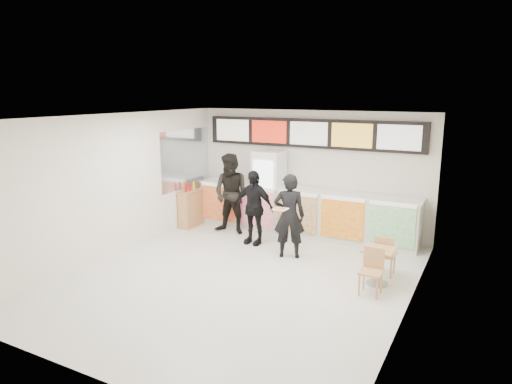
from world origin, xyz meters
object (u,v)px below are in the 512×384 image
Objects in this scene: customer_main at (289,216)px; customer_mid at (253,207)px; service_counter at (303,211)px; customer_left at (232,194)px; condiment_ledge at (192,208)px; drinks_fridge at (269,190)px; cafe_table at (379,260)px.

customer_mid is (-1.08, 0.44, -0.04)m from customer_main.
customer_mid is (-0.74, -1.18, 0.28)m from service_counter.
customer_main is 1.17m from customer_mid.
customer_left is 1.75× the size of condiment_ledge.
condiment_ledge is (-2.08, 0.50, -0.37)m from customer_mid.
drinks_fridge is 2.08m from condiment_ledge.
customer_left is 1.16× the size of customer_mid.
customer_main is 0.91× the size of customer_left.
drinks_fridge is at bearing 20.41° from condiment_ledge.
drinks_fridge reaches higher than customer_left.
condiment_ledge is (-3.16, 0.93, -0.41)m from customer_main.
condiment_ledge is at bearing 175.23° from customer_left.
customer_left is (-1.58, -0.72, 0.42)m from service_counter.
customer_main is at bearing -51.94° from drinks_fridge.
customer_mid is at bearing -43.35° from customer_main.
customer_left is (-1.93, 0.90, 0.09)m from customer_main.
condiment_ledge is at bearing -37.84° from customer_main.
cafe_table is 1.22× the size of condiment_ledge.
drinks_fridge is at bearing 179.01° from service_counter.
customer_left is at bearing -155.53° from service_counter.
cafe_table is at bearing -33.55° from drinks_fridge.
customer_left is 0.97m from customer_mid.
service_counter is at bearing 13.66° from condiment_ledge.
customer_main reaches higher than cafe_table.
service_counter is 3.25× the size of customer_mid.
cafe_table is at bearing -15.53° from customer_mid.
condiment_ledge is (-2.82, -0.69, -0.09)m from service_counter.
drinks_fridge is at bearing 147.91° from cafe_table.
customer_mid is (0.85, -0.46, -0.13)m from customer_left.
condiment_ledge is (-5.17, 1.48, 0.02)m from cafe_table.
customer_main is at bearing -16.43° from condiment_ledge.
condiment_ledge reaches higher than cafe_table.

